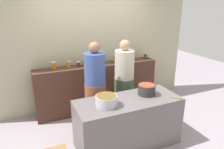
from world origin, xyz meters
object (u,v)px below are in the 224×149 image
Objects in this scene: preserve_jar_0 at (54,65)px; wooden_spoon at (177,98)px; cook_in_cap at (124,85)px; preserve_jar_2 at (79,64)px; preserve_jar_3 at (85,64)px; preserve_jar_4 at (91,63)px; cooking_pot_center at (147,90)px; preserve_jar_6 at (116,60)px; cook_with_tongs at (95,92)px; preserve_jar_7 at (120,60)px; preserve_jar_8 at (130,58)px; preserve_jar_5 at (100,62)px; preserve_jar_1 at (69,64)px; preserve_jar_9 at (145,57)px; cooking_pot_left at (106,101)px.

wooden_spoon is at bearing -46.29° from preserve_jar_0.
preserve_jar_2 is at bearing 138.45° from cook_in_cap.
cook_in_cap is (-0.43, 1.04, -0.10)m from wooden_spoon.
preserve_jar_4 is at bearing 16.82° from preserve_jar_3.
preserve_jar_4 is (0.77, -0.06, -0.02)m from preserve_jar_0.
preserve_jar_6 is at bearing 88.18° from cooking_pot_center.
preserve_jar_0 is 1.05m from cook_with_tongs.
preserve_jar_7 reaches higher than preserve_jar_8.
preserve_jar_5 is 0.89× the size of preserve_jar_6.
preserve_jar_0 is 1.43m from preserve_jar_7.
preserve_jar_4 is 0.66m from preserve_jar_7.
preserve_jar_5 reaches higher than preserve_jar_4.
preserve_jar_1 is 1.20× the size of preserve_jar_2.
preserve_jar_3 is 0.36× the size of cooking_pot_center.
preserve_jar_9 is at bearing 75.24° from wooden_spoon.
preserve_jar_2 is 0.80× the size of preserve_jar_6.
wooden_spoon is (-0.44, -1.66, -0.26)m from preserve_jar_9.
cook_in_cap is at bearing 48.93° from cooking_pot_left.
preserve_jar_2 is at bearing 124.52° from wooden_spoon.
preserve_jar_9 is 0.32× the size of cooking_pot_left.
preserve_jar_4 is 1.48m from cooking_pot_left.
preserve_jar_1 is 1.12× the size of preserve_jar_8.
preserve_jar_7 is (1.43, -0.08, -0.02)m from preserve_jar_0.
preserve_jar_8 is at bearing -0.97° from preserve_jar_2.
preserve_jar_0 is at bearing 126.61° from cook_with_tongs.
preserve_jar_1 is at bearing 170.10° from preserve_jar_5.
wooden_spoon is 0.13× the size of cook_in_cap.
preserve_jar_8 is 0.40m from preserve_jar_9.
preserve_jar_6 reaches higher than cooking_pot_left.
preserve_jar_5 is at bearing -2.27° from preserve_jar_3.
cook_in_cap reaches higher than preserve_jar_1.
cooking_pot_left is 1.12× the size of cooking_pot_center.
preserve_jar_3 is 1.95m from wooden_spoon.
preserve_jar_9 is at bearing 0.33° from preserve_jar_6.
preserve_jar_3 is (0.12, -0.07, 0.00)m from preserve_jar_2.
preserve_jar_7 is 0.66m from preserve_jar_9.
preserve_jar_2 is 1.48m from cooking_pot_left.
preserve_jar_4 reaches higher than preserve_jar_3.
preserve_jar_9 is at bearing -1.96° from preserve_jar_8.
preserve_jar_8 is (1.39, -0.05, -0.01)m from preserve_jar_1.
preserve_jar_6 is 0.44× the size of cooking_pot_center.
cook_in_cap reaches higher than preserve_jar_9.
preserve_jar_7 is (0.48, 0.04, -0.00)m from preserve_jar_5.
preserve_jar_5 is at bearing -17.95° from preserve_jar_4.
cooking_pot_center is at bearing -106.78° from preserve_jar_8.
preserve_jar_0 reaches higher than preserve_jar_2.
cook_with_tongs is (-1.10, -0.73, -0.35)m from preserve_jar_8.
preserve_jar_8 reaches higher than wooden_spoon.
preserve_jar_8 is 1.88m from cooking_pot_left.
preserve_jar_9 is at bearing -2.01° from preserve_jar_0.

